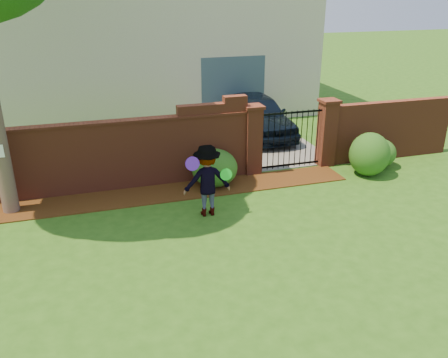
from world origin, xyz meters
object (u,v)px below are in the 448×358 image
object	(u,v)px
car	(260,116)
man	(207,181)
frisbee_purple	(192,164)
frisbee_green	(226,174)

from	to	relation	value
car	man	xyz separation A→B (m)	(-3.20, -5.09, 0.11)
car	frisbee_purple	distance (m)	6.39
car	frisbee_green	xyz separation A→B (m)	(-2.82, -5.25, 0.28)
man	frisbee_green	xyz separation A→B (m)	(0.38, -0.16, 0.17)
man	frisbee_purple	world-z (taller)	man
frisbee_purple	car	bearing A→B (deg)	55.99
car	man	world-z (taller)	man
man	frisbee_green	world-z (taller)	man
car	frisbee_purple	xyz separation A→B (m)	(-3.56, -5.27, 0.62)
man	frisbee_green	size ratio (longest dim) A/B	6.10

